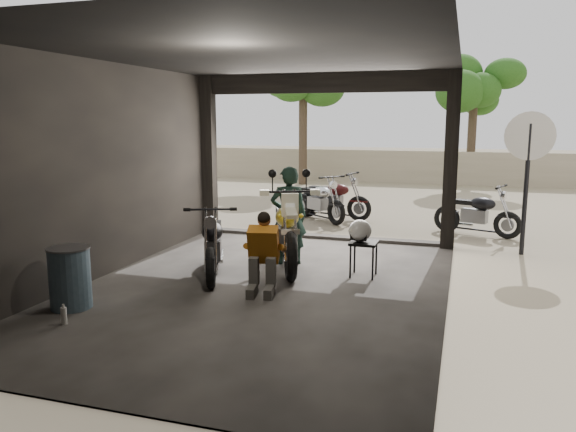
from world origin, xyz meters
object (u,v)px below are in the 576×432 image
Objects in this scene: mechanic at (262,255)px; helmet at (360,231)px; outside_bike_c at (477,210)px; stool at (364,247)px; outside_bike_b at (333,196)px; rider at (289,216)px; outside_bike_a at (319,198)px; oil_drum at (70,279)px; sign_post at (528,159)px; left_bike at (213,240)px; main_bike at (286,227)px.

helmet is at bearing 35.36° from mechanic.
outside_bike_c is 4.12m from stool.
rider reaches higher than outside_bike_b.
outside_bike_b is (0.25, 0.36, 0.02)m from outside_bike_a.
helmet is (-1.72, -3.78, 0.19)m from outside_bike_c.
stool is at bearing -150.98° from outside_bike_b.
oil_drum is 0.32× the size of sign_post.
sign_post reaches higher than outside_bike_c.
outside_bike_b is at bearing 61.18° from left_bike.
sign_post is at bearing 9.88° from left_bike.
left_bike is 5.00m from outside_bike_a.
left_bike is at bearing -175.81° from outside_bike_b.
helmet is at bearing 174.36° from outside_bike_c.
outside_bike_c reaches higher than helmet.
main_bike is at bearing -165.53° from outside_bike_b.
outside_bike_c is at bearing 92.46° from sign_post.
left_bike is at bearing -148.99° from helmet.
left_bike is 1.00× the size of outside_bike_b.
rider is 1.31m from helmet.
outside_bike_a is at bearing 74.98° from main_bike.
main_bike is at bearing -134.48° from outside_bike_a.
sign_post is at bearing 7.37° from main_bike.
stool is (1.30, -0.40, -0.33)m from rider.
rider is (-0.03, 0.23, 0.13)m from main_bike.
mechanic is 2.94× the size of helmet.
outside_bike_b is at bearing 124.03° from sign_post.
rider is 1.40m from stool.
oil_drum is at bearing -141.24° from left_bike.
outside_bike_a is 5.62m from mechanic.
stool is at bearing -160.67° from sign_post.
outside_bike_a is at bearing 98.89° from outside_bike_c.
outside_bike_c is at bearing 26.48° from left_bike.
main_bike is 1.22× the size of outside_bike_b.
sign_post reaches higher than outside_bike_a.
oil_drum is (-1.06, -1.91, -0.17)m from left_bike.
outside_bike_b is 1.03× the size of rider.
left_bike is 1.56× the size of mechanic.
oil_drum is (-3.18, -2.51, -0.33)m from helmet.
outside_bike_b reaches higher than stool.
stool is (1.57, -4.75, -0.09)m from outside_bike_b.
mechanic is 1.68m from stool.
outside_bike_b is 5.00m from stool.
stool is (1.82, -4.39, -0.07)m from outside_bike_a.
rider is 1.51× the size of mechanic.
outside_bike_a is at bearing 127.04° from helmet.
helmet is at bearing -151.67° from outside_bike_b.
outside_bike_b reaches higher than outside_bike_a.
outside_bike_b is 1.07× the size of outside_bike_c.
main_bike reaches higher than left_bike.
left_bike reaches higher than mechanic.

